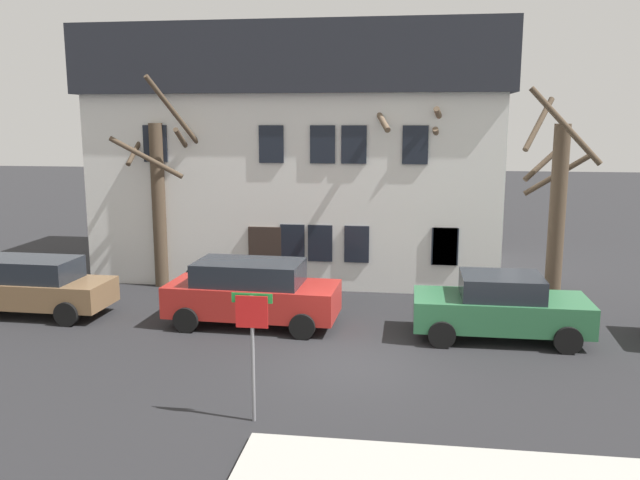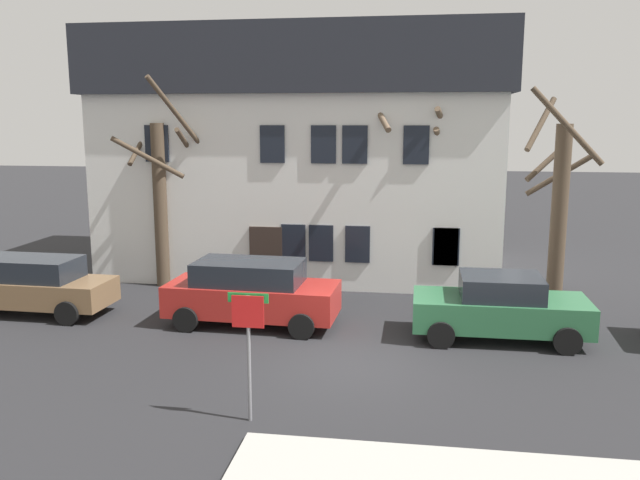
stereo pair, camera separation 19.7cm
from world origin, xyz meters
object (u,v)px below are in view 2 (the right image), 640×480
car_green_sedan (500,307)px  building_main (305,151)px  tree_bare_near (161,194)px  tree_bare_far (559,197)px  bicycle_leaning (210,278)px  car_red_wagon (252,292)px  tree_bare_mid (412,178)px  car_brown_wagon (32,285)px  street_sign_pole (248,332)px

car_green_sedan → building_main: bearing=129.7°
tree_bare_near → tree_bare_far: tree_bare_near is taller
tree_bare_near → bicycle_leaning: bearing=-5.8°
tree_bare_far → car_green_sedan: tree_bare_far is taller
tree_bare_near → car_red_wagon: size_ratio=1.47×
tree_bare_far → car_red_wagon: tree_bare_far is taller
building_main → bicycle_leaning: building_main is taller
car_red_wagon → tree_bare_mid: bearing=49.0°
car_green_sedan → car_brown_wagon: bearing=178.7°
car_brown_wagon → car_red_wagon: size_ratio=0.98×
car_green_sedan → bicycle_leaning: bearing=157.0°
building_main → car_green_sedan: building_main is taller
tree_bare_far → street_sign_pole: tree_bare_far is taller
tree_bare_mid → car_red_wagon: bearing=-131.0°
building_main → car_brown_wagon: (-6.78, -7.39, -3.54)m
car_red_wagon → car_green_sedan: (6.59, -0.22, -0.09)m
tree_bare_near → car_green_sedan: (10.60, -3.96, -2.29)m
bicycle_leaning → building_main: bearing=56.8°
tree_bare_far → car_green_sedan: 6.37m
car_brown_wagon → bicycle_leaning: (4.22, 3.49, -0.50)m
car_brown_wagon → car_green_sedan: size_ratio=1.05×
car_green_sedan → bicycle_leaning: (-8.94, 3.79, -0.48)m
tree_bare_mid → street_sign_pole: 11.13m
tree_bare_near → car_brown_wagon: tree_bare_near is taller
car_green_sedan → bicycle_leaning: size_ratio=2.52×
car_green_sedan → tree_bare_far: bearing=66.4°
tree_bare_mid → street_sign_pole: bearing=-104.8°
building_main → tree_bare_mid: bearing=-32.9°
tree_bare_near → car_green_sedan: 11.55m
car_brown_wagon → bicycle_leaning: 5.50m
tree_bare_far → bicycle_leaning: tree_bare_far is taller
tree_bare_mid → bicycle_leaning: 7.47m
tree_bare_far → car_brown_wagon: 16.53m
tree_bare_near → car_red_wagon: bearing=-42.9°
building_main → tree_bare_mid: size_ratio=2.10×
tree_bare_mid → car_red_wagon: tree_bare_mid is taller
car_brown_wagon → building_main: bearing=47.5°
tree_bare_near → bicycle_leaning: tree_bare_near is taller
building_main → tree_bare_mid: 4.84m
building_main → car_red_wagon: bearing=-91.6°
tree_bare_mid → car_brown_wagon: 12.14m
tree_bare_near → tree_bare_far: (12.99, 1.50, -0.04)m
car_brown_wagon → car_red_wagon: bearing=-0.6°
building_main → car_brown_wagon: 10.64m
car_green_sedan → street_sign_pole: (-5.17, -5.51, 0.90)m
tree_bare_near → tree_bare_far: 13.07m
tree_bare_far → street_sign_pole: bearing=-124.5°
building_main → car_brown_wagon: size_ratio=3.11×
car_red_wagon → car_brown_wagon: bearing=179.4°
car_brown_wagon → car_green_sedan: (13.16, -0.30, -0.03)m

